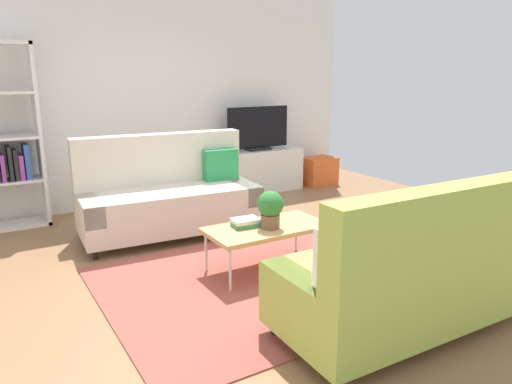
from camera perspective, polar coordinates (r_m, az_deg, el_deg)
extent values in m
plane|color=#936B47|center=(4.52, -0.70, -8.97)|extent=(7.68, 7.68, 0.00)
cube|color=white|center=(6.73, -13.18, 11.04)|extent=(6.40, 0.12, 2.90)
cube|color=#9E4C42|center=(4.29, 2.13, -10.18)|extent=(2.90, 2.20, 0.01)
cube|color=beige|center=(5.34, -10.21, -1.87)|extent=(1.95, 0.97, 0.44)
cube|color=beige|center=(5.53, -11.42, 3.94)|extent=(1.91, 0.33, 0.56)
cube|color=beige|center=(5.60, -1.94, 0.28)|extent=(0.26, 0.85, 0.22)
cube|color=beige|center=(5.14, -19.34, -1.81)|extent=(0.26, 0.85, 0.22)
cylinder|color=black|center=(5.43, -0.18, -4.36)|extent=(0.05, 0.05, 0.10)
cylinder|color=black|center=(4.93, -18.63, -7.07)|extent=(0.05, 0.05, 0.10)
cylinder|color=black|center=(6.01, -3.13, -2.53)|extent=(0.05, 0.05, 0.10)
cylinder|color=black|center=(5.57, -19.74, -4.73)|extent=(0.05, 0.05, 0.10)
cube|color=#288C4C|center=(5.60, -4.25, 3.27)|extent=(0.41, 0.17, 0.36)
cube|color=#A3BC4C|center=(3.58, 17.37, -10.45)|extent=(1.92, 0.89, 0.44)
cube|color=#A3BC4C|center=(3.22, 22.15, -4.16)|extent=(1.90, 0.25, 0.56)
cube|color=#A3BC4C|center=(3.02, 6.10, -12.37)|extent=(0.22, 0.85, 0.22)
cube|color=#A3BC4C|center=(4.17, 25.56, -6.06)|extent=(0.22, 0.85, 0.22)
cylinder|color=black|center=(3.44, 2.22, -15.96)|extent=(0.05, 0.05, 0.10)
cylinder|color=black|center=(4.51, 21.64, -9.38)|extent=(0.05, 0.05, 0.10)
cylinder|color=black|center=(2.97, 9.65, -21.49)|extent=(0.05, 0.05, 0.10)
cube|color=white|center=(2.90, 10.79, -7.38)|extent=(0.40, 0.15, 0.36)
cube|color=tan|center=(4.33, 1.27, -4.35)|extent=(1.10, 0.56, 0.04)
cylinder|color=silver|center=(4.36, -5.98, -7.21)|extent=(0.02, 0.02, 0.38)
cylinder|color=silver|center=(4.84, 4.81, -4.98)|extent=(0.02, 0.02, 0.38)
cylinder|color=silver|center=(3.98, -3.10, -9.30)|extent=(0.02, 0.02, 0.38)
cylinder|color=silver|center=(4.50, 8.26, -6.59)|extent=(0.02, 0.02, 0.38)
cube|color=silver|center=(7.22, 0.15, 2.54)|extent=(1.40, 0.44, 0.64)
cube|color=black|center=(7.14, 0.23, 5.19)|extent=(0.36, 0.20, 0.04)
cube|color=black|center=(7.10, 0.24, 7.74)|extent=(1.00, 0.05, 0.60)
cube|color=white|center=(6.14, -24.48, 6.13)|extent=(0.04, 0.36, 2.10)
cube|color=purple|center=(6.16, -28.00, 2.62)|extent=(0.04, 0.29, 0.31)
cube|color=#262626|center=(6.15, -27.30, 3.11)|extent=(0.04, 0.29, 0.39)
cube|color=#262626|center=(6.16, -26.76, 2.98)|extent=(0.04, 0.29, 0.35)
cube|color=purple|center=(6.17, -26.24, 2.75)|extent=(0.05, 0.29, 0.29)
cube|color=#3359B2|center=(6.17, -25.69, 3.35)|extent=(0.05, 0.29, 0.40)
cube|color=orange|center=(7.78, 7.47, 2.52)|extent=(0.52, 0.40, 0.44)
cylinder|color=brown|center=(4.26, 1.71, -3.49)|extent=(0.17, 0.17, 0.13)
sphere|color=#2D7233|center=(4.21, 1.73, -1.45)|extent=(0.24, 0.24, 0.24)
cube|color=#3F8C4C|center=(4.32, -1.23, -3.85)|extent=(0.27, 0.23, 0.04)
cube|color=silver|center=(4.30, -1.23, -3.40)|extent=(0.25, 0.19, 0.03)
cylinder|color=#4C72B2|center=(6.91, -4.19, 5.41)|extent=(0.13, 0.13, 0.17)
cylinder|color=#3359B2|center=(6.92, -2.42, 5.60)|extent=(0.05, 0.05, 0.21)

